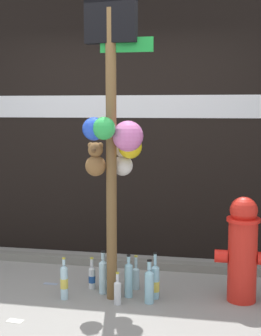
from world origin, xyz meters
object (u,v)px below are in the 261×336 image
(memorial_post, at_px, (114,128))
(bottle_0, at_px, (155,282))
(bottle_5, at_px, (149,285))
(bottle_2, at_px, (92,277))
(fire_hydrant, at_px, (243,249))
(bottle_4, at_px, (136,276))
(bottle_1, at_px, (118,291))
(bottle_7, at_px, (103,275))
(bottle_3, at_px, (64,282))
(bottle_8, at_px, (129,279))
(bottle_6, at_px, (110,274))

(memorial_post, relative_size, bottle_0, 6.18)
(bottle_0, xyz_separation_m, bottle_5, (-0.03, -0.11, 0.01))
(memorial_post, height_order, bottle_2, memorial_post)
(fire_hydrant, xyz_separation_m, bottle_5, (-0.77, -0.21, -0.30))
(bottle_0, bearing_deg, bottle_4, 137.37)
(bottle_0, relative_size, bottle_1, 1.47)
(memorial_post, distance_m, bottle_4, 1.39)
(fire_hydrant, height_order, bottle_7, fire_hydrant)
(fire_hydrant, height_order, bottle_4, fire_hydrant)
(bottle_3, bearing_deg, memorial_post, 10.56)
(bottle_0, bearing_deg, bottle_5, -106.52)
(bottle_2, bearing_deg, bottle_7, -34.58)
(fire_hydrant, relative_size, bottle_8, 2.39)
(bottle_5, bearing_deg, bottle_6, 149.44)
(fire_hydrant, distance_m, bottle_1, 1.12)
(bottle_0, height_order, bottle_5, bottle_0)
(bottle_0, distance_m, bottle_3, 0.79)
(bottle_5, distance_m, bottle_8, 0.22)
(bottle_4, height_order, bottle_8, bottle_8)
(bottle_4, xyz_separation_m, bottle_5, (0.17, -0.30, 0.04))
(bottle_2, distance_m, bottle_5, 0.61)
(bottle_5, bearing_deg, bottle_7, 161.91)
(bottle_6, bearing_deg, bottle_1, -65.97)
(bottle_3, relative_size, bottle_7, 0.95)
(bottle_1, height_order, bottle_3, bottle_3)
(bottle_3, bearing_deg, bottle_8, 15.98)
(bottle_2, relative_size, bottle_6, 0.76)
(bottle_3, height_order, bottle_5, bottle_5)
(bottle_2, relative_size, bottle_3, 0.79)
(bottle_4, bearing_deg, fire_hydrant, -5.71)
(memorial_post, relative_size, bottle_7, 6.53)
(fire_hydrant, xyz_separation_m, bottle_3, (-1.51, -0.26, -0.30))
(bottle_0, xyz_separation_m, bottle_2, (-0.60, 0.12, -0.04))
(memorial_post, relative_size, bottle_8, 6.67)
(bottle_0, distance_m, bottle_8, 0.23)
(bottle_0, bearing_deg, bottle_1, -147.00)
(memorial_post, distance_m, bottle_1, 1.37)
(bottle_1, xyz_separation_m, bottle_5, (0.26, 0.08, 0.05))
(fire_hydrant, xyz_separation_m, bottle_8, (-0.97, -0.11, -0.29))
(memorial_post, distance_m, bottle_5, 1.36)
(bottle_1, xyz_separation_m, bottle_2, (-0.31, 0.31, -0.00))
(bottle_2, bearing_deg, fire_hydrant, -1.14)
(bottle_1, bearing_deg, bottle_0, 33.00)
(bottle_1, relative_size, bottle_7, 0.72)
(bottle_2, relative_size, bottle_7, 0.76)
(bottle_4, relative_size, bottle_7, 0.81)
(fire_hydrant, bearing_deg, bottle_4, 174.29)
(bottle_0, height_order, bottle_6, bottle_0)
(bottle_6, bearing_deg, bottle_8, -34.00)
(bottle_2, xyz_separation_m, bottle_5, (0.57, -0.23, 0.05))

